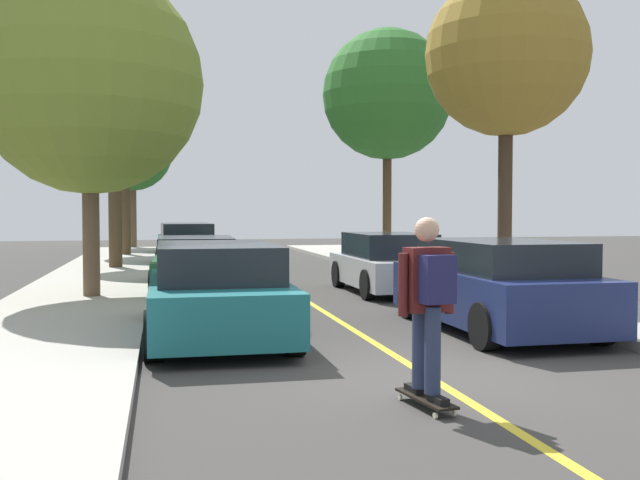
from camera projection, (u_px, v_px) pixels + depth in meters
ground at (426, 375)px, 8.17m from camera, size 80.00×80.00×0.00m
center_line at (340, 322)px, 12.08m from camera, size 0.12×39.20×0.01m
parked_car_left_nearest at (217, 292)px, 10.43m from camera, size 1.99×4.17×1.38m
parked_car_left_near at (197, 264)px, 16.69m from camera, size 2.11×4.58×1.25m
parked_car_left_far at (186, 246)px, 23.53m from camera, size 1.95×4.56×1.45m
parked_car_left_farthest at (181, 240)px, 29.83m from camera, size 1.99×4.03×1.31m
parked_car_right_nearest at (496, 286)px, 11.16m from camera, size 1.97×4.34×1.40m
parked_car_right_near at (388, 263)px, 16.49m from camera, size 1.92×4.02×1.35m
street_tree_left_nearest at (89, 82)px, 14.47m from camera, size 4.53×4.53×6.57m
street_tree_left_near at (114, 120)px, 22.00m from camera, size 3.34×3.34×6.17m
street_tree_left_far at (125, 122)px, 28.47m from camera, size 4.10×4.10×7.29m
street_tree_left_farthest at (131, 151)px, 34.39m from camera, size 3.86×3.86×6.53m
street_tree_right_nearest at (506, 56)px, 15.41m from camera, size 3.45×3.45×6.76m
street_tree_right_near at (387, 95)px, 23.54m from camera, size 4.22×4.22×7.61m
fire_hydrant at (476, 275)px, 15.45m from camera, size 0.20×0.20×0.70m
skateboard at (426, 399)px, 6.80m from camera, size 0.35×0.86×0.10m
skateboarder at (428, 296)px, 6.72m from camera, size 0.59×0.71×1.69m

